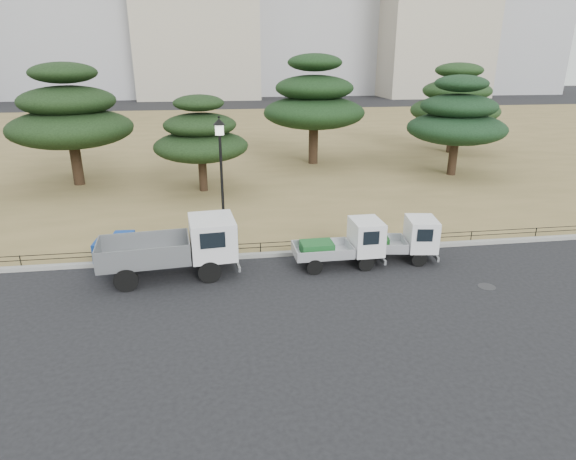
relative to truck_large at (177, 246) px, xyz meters
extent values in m
plane|color=black|center=(4.11, -1.34, -1.16)|extent=(220.00, 220.00, 0.00)
cube|color=olive|center=(4.11, 29.26, -1.08)|extent=(120.00, 56.00, 0.15)
cube|color=gray|center=(4.11, 1.26, -1.08)|extent=(120.00, 0.25, 0.16)
cylinder|color=black|center=(1.12, -0.78, -0.75)|extent=(0.82, 0.24, 0.81)
cylinder|color=black|center=(0.95, 0.98, -0.75)|extent=(0.82, 0.24, 0.81)
cylinder|color=black|center=(-1.67, -1.05, -0.75)|extent=(0.82, 0.24, 0.81)
cylinder|color=black|center=(-1.84, 0.71, -0.75)|extent=(0.82, 0.24, 0.81)
cube|color=#2D2D30|center=(-0.32, -0.03, -0.54)|extent=(4.61, 1.40, 0.14)
cube|color=slate|center=(-1.13, -0.11, -0.07)|extent=(3.31, 2.07, 0.79)
cube|color=silver|center=(1.27, 0.12, 0.23)|extent=(1.76, 2.07, 1.39)
cylinder|color=black|center=(6.85, -0.63, -0.86)|extent=(0.59, 0.17, 0.58)
cylinder|color=black|center=(6.83, 0.65, -0.86)|extent=(0.59, 0.17, 0.58)
cylinder|color=black|center=(4.90, -0.66, -0.86)|extent=(0.59, 0.17, 0.58)
cylinder|color=black|center=(4.88, 0.62, -0.86)|extent=(0.59, 0.17, 0.58)
cube|color=#2D2D30|center=(5.89, -0.01, -0.73)|extent=(3.16, 0.77, 0.14)
cube|color=#B1B3B9|center=(5.32, -0.02, -0.46)|extent=(2.19, 1.36, 0.39)
cube|color=silver|center=(7.00, 0.01, -0.03)|extent=(1.12, 1.46, 1.26)
cube|color=#195824|center=(5.11, -0.02, -0.37)|extent=(1.21, 0.88, 0.43)
cylinder|color=black|center=(8.97, -0.52, -0.87)|extent=(0.59, 0.24, 0.57)
cylinder|color=black|center=(9.16, 0.71, -0.87)|extent=(0.59, 0.24, 0.57)
cylinder|color=black|center=(7.09, -0.23, -0.87)|extent=(0.59, 0.24, 0.57)
cylinder|color=black|center=(7.28, 1.00, -0.87)|extent=(0.59, 0.24, 0.57)
cube|color=#2D2D30|center=(8.15, 0.24, -0.74)|extent=(3.14, 1.17, 0.13)
cube|color=#B5B6BD|center=(7.60, 0.32, -0.48)|extent=(2.29, 1.60, 0.38)
cube|color=silver|center=(9.22, 0.07, -0.07)|extent=(1.27, 1.55, 1.21)
cube|color=#164F1B|center=(7.39, 0.36, -0.39)|extent=(1.28, 1.01, 0.42)
cylinder|color=black|center=(1.71, 1.56, -0.93)|extent=(0.40, 0.40, 0.14)
cylinder|color=black|center=(1.71, 1.56, 1.40)|extent=(0.11, 0.11, 4.53)
cylinder|color=white|center=(1.71, 1.56, 3.85)|extent=(0.36, 0.36, 0.36)
cone|color=black|center=(1.71, 1.56, 4.14)|extent=(0.47, 0.47, 0.23)
cylinder|color=black|center=(4.11, 1.41, -0.81)|extent=(38.00, 0.03, 0.03)
cylinder|color=black|center=(4.11, 1.41, -0.63)|extent=(38.00, 0.03, 0.03)
cylinder|color=black|center=(4.11, 1.41, -0.81)|extent=(0.04, 0.04, 0.40)
cube|color=#133B94|center=(-2.42, 1.66, -0.63)|extent=(1.66, 1.26, 0.75)
cube|color=#133B94|center=(-2.10, 1.50, -0.10)|extent=(0.78, 0.68, 0.32)
cylinder|color=#2D2D30|center=(10.61, -2.54, -1.15)|extent=(0.60, 0.60, 0.01)
cylinder|color=black|center=(-6.83, 13.85, 0.38)|extent=(0.62, 0.62, 2.77)
ellipsoid|color=black|center=(-6.83, 13.85, 2.39)|extent=(7.11, 7.11, 2.28)
ellipsoid|color=black|center=(-6.83, 13.85, 3.95)|extent=(5.43, 5.43, 1.74)
ellipsoid|color=black|center=(-6.83, 13.85, 5.50)|extent=(3.75, 3.75, 1.20)
cylinder|color=black|center=(0.72, 11.27, 0.05)|extent=(0.48, 0.48, 2.12)
ellipsoid|color=black|center=(0.72, 11.27, 1.58)|extent=(5.33, 5.33, 1.71)
ellipsoid|color=black|center=(0.72, 11.27, 2.77)|extent=(4.07, 4.07, 1.30)
ellipsoid|color=black|center=(0.72, 11.27, 3.96)|extent=(2.81, 2.81, 0.90)
cylinder|color=black|center=(8.52, 17.80, 0.48)|extent=(0.67, 0.67, 2.98)
ellipsoid|color=black|center=(8.52, 17.80, 2.64)|extent=(7.16, 7.16, 2.29)
ellipsoid|color=black|center=(8.52, 17.80, 4.31)|extent=(5.47, 5.47, 1.75)
ellipsoid|color=black|center=(8.52, 17.80, 5.99)|extent=(3.78, 3.78, 1.21)
cylinder|color=black|center=(16.87, 12.93, 0.23)|extent=(0.56, 0.56, 2.47)
ellipsoid|color=black|center=(16.87, 12.93, 2.02)|extent=(6.27, 6.27, 2.00)
ellipsoid|color=black|center=(16.87, 12.93, 3.40)|extent=(4.78, 4.78, 1.53)
ellipsoid|color=black|center=(16.87, 12.93, 4.79)|extent=(3.30, 3.30, 1.06)
cylinder|color=black|center=(20.44, 20.39, 0.35)|extent=(0.61, 0.61, 2.71)
ellipsoid|color=black|center=(20.44, 20.39, 2.32)|extent=(6.93, 6.93, 2.22)
ellipsoid|color=black|center=(20.44, 20.39, 3.84)|extent=(5.29, 5.29, 1.69)
ellipsoid|color=black|center=(20.44, 20.39, 5.37)|extent=(3.65, 3.65, 1.17)
camera|label=1|loc=(1.58, -16.37, 6.36)|focal=30.00mm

